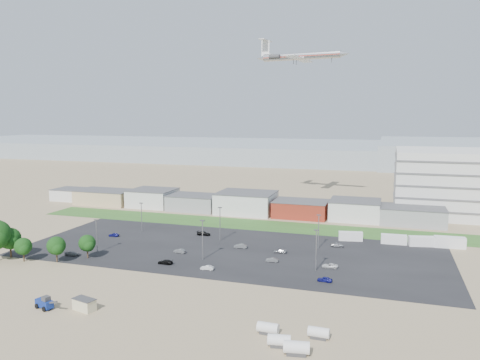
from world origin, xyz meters
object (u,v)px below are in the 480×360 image
at_px(parked_car_1, 272,260).
at_px(parked_car_6, 204,233).
at_px(box_trailer_a, 351,236).
at_px(parked_car_10, 72,254).
at_px(parked_car_8, 337,245).
at_px(parked_car_4, 180,251).
at_px(parked_car_7, 241,246).
at_px(parked_car_3, 165,262).
at_px(parked_car_0, 330,266).
at_px(parked_car_5, 114,235).
at_px(parked_car_12, 280,251).
at_px(airliner, 301,56).
at_px(storage_tank_nw, 268,328).
at_px(parked_car_2, 325,279).
at_px(parked_car_13, 207,268).
at_px(telehandler, 44,302).
at_px(portable_shed, 84,304).

relative_size(parked_car_1, parked_car_6, 0.75).
distance_m(box_trailer_a, parked_car_10, 82.08).
bearing_deg(parked_car_8, box_trailer_a, -25.42).
distance_m(parked_car_4, parked_car_7, 17.77).
bearing_deg(parked_car_3, parked_car_7, 145.28).
height_order(parked_car_0, parked_car_1, parked_car_0).
xyz_separation_m(parked_car_5, parked_car_12, (54.59, -1.65, -0.03)).
bearing_deg(parked_car_0, airliner, -167.76).
xyz_separation_m(storage_tank_nw, parked_car_2, (6.11, 29.42, -0.54)).
distance_m(parked_car_5, parked_car_13, 45.77).
xyz_separation_m(parked_car_0, parked_car_6, (-42.75, 20.49, 0.09)).
height_order(telehandler, parked_car_4, telehandler).
distance_m(box_trailer_a, parked_car_5, 74.66).
xyz_separation_m(parked_car_8, parked_car_13, (-28.84, -30.75, -0.09)).
bearing_deg(parked_car_5, box_trailer_a, 99.22).
bearing_deg(parked_car_1, parked_car_7, -134.16).
relative_size(parked_car_2, parked_car_8, 0.91).
bearing_deg(parked_car_3, parked_car_13, 86.19).
bearing_deg(parked_car_5, portable_shed, 22.34).
bearing_deg(parked_car_12, box_trailer_a, 131.94).
relative_size(box_trailer_a, parked_car_3, 1.80).
relative_size(parked_car_0, parked_car_4, 1.12).
height_order(parked_car_5, parked_car_7, parked_car_7).
bearing_deg(telehandler, parked_car_0, 57.64).
relative_size(portable_shed, telehandler, 0.73).
relative_size(portable_shed, parked_car_10, 1.16).
relative_size(airliner, parked_car_12, 10.65).
distance_m(parked_car_0, parked_car_10, 69.93).
relative_size(parked_car_1, parked_car_8, 0.88).
distance_m(parked_car_3, parked_car_7, 24.55).
bearing_deg(storage_tank_nw, parked_car_8, 84.47).
bearing_deg(parked_car_6, parked_car_3, 179.60).
bearing_deg(storage_tank_nw, parked_car_13, 128.49).
bearing_deg(telehandler, parked_car_5, 126.70).
height_order(parked_car_1, parked_car_6, parked_car_6).
height_order(box_trailer_a, parked_car_12, box_trailer_a).
xyz_separation_m(airliner, parked_car_10, (-46.08, -91.23, -62.07)).
xyz_separation_m(parked_car_2, parked_car_13, (-29.17, -0.41, -0.04)).
height_order(box_trailer_a, parked_car_6, box_trailer_a).
xyz_separation_m(portable_shed, parked_car_2, (43.31, 30.62, -0.61)).
height_order(portable_shed, parked_car_12, portable_shed).
bearing_deg(parked_car_6, parked_car_2, -129.19).
xyz_separation_m(parked_car_0, parked_car_13, (-29.09, -10.86, 0.00)).
relative_size(portable_shed, parked_car_12, 1.27).
height_order(portable_shed, parked_car_10, portable_shed).
xyz_separation_m(parked_car_1, parked_car_2, (15.21, -10.71, 0.04)).
xyz_separation_m(parked_car_5, parked_car_7, (42.60, -0.37, 0.05)).
bearing_deg(parked_car_3, parked_car_2, 89.88).
bearing_deg(box_trailer_a, parked_car_2, -103.20).
bearing_deg(parked_car_6, parked_car_4, 179.35).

